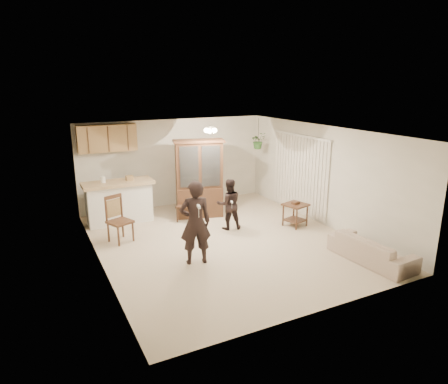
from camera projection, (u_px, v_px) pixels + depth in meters
name	position (u px, v px, depth m)	size (l,w,h in m)	color
floor	(225.00, 241.00, 9.12)	(6.50, 6.50, 0.00)	beige
ceiling	(225.00, 132.00, 8.46)	(5.50, 6.50, 0.02)	white
wall_back	(175.00, 163.00, 11.59)	(5.50, 0.02, 2.50)	silver
wall_front	(323.00, 238.00, 5.99)	(5.50, 0.02, 2.50)	silver
wall_left	(97.00, 205.00, 7.60)	(0.02, 6.50, 2.50)	silver
wall_right	(323.00, 176.00, 9.98)	(0.02, 6.50, 2.50)	silver
breakfast_bar	(119.00, 204.00, 10.21)	(1.60, 0.55, 1.00)	white
bar_top	(118.00, 183.00, 10.06)	(1.75, 0.70, 0.08)	tan
upper_cabinets	(107.00, 138.00, 10.38)	(1.50, 0.34, 0.70)	olive
vertical_blinds	(299.00, 174.00, 10.78)	(0.06, 2.30, 2.10)	silver
ceiling_fixture	(210.00, 130.00, 9.60)	(0.36, 0.36, 0.20)	#FFECBF
hanging_plant	(258.00, 141.00, 11.69)	(0.43, 0.37, 0.48)	#2B5B24
plant_cord	(258.00, 130.00, 11.61)	(0.01, 0.01, 0.65)	black
sofa	(372.00, 244.00, 8.02)	(1.87, 0.73, 0.73)	beige
adult	(195.00, 220.00, 7.81)	(0.66, 0.43, 1.80)	black
child	(229.00, 203.00, 9.73)	(0.66, 0.51, 1.35)	black
china_hutch	(199.00, 179.00, 10.57)	(1.40, 0.83, 2.07)	#3C2315
side_table	(295.00, 214.00, 10.01)	(0.65, 0.65, 0.64)	#3C2315
chair_bar	(121.00, 229.00, 9.03)	(0.61, 0.61, 1.06)	#3C2315
chair_hutch_left	(185.00, 211.00, 10.42)	(0.56, 0.56, 0.91)	#3C2315
chair_hutch_right	(192.00, 199.00, 11.46)	(0.48, 0.48, 0.97)	#3C2315
controller_adult	(199.00, 207.00, 7.33)	(0.05, 0.15, 0.05)	white
controller_child	(232.00, 202.00, 9.42)	(0.03, 0.11, 0.03)	white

